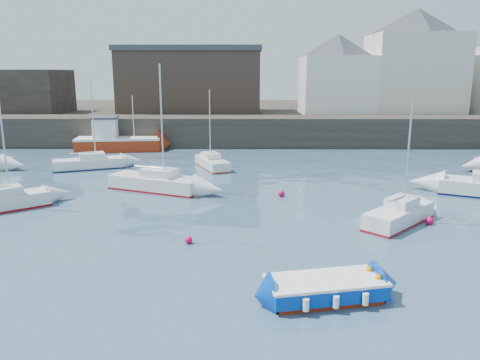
{
  "coord_description": "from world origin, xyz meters",
  "views": [
    {
      "loc": [
        0.18,
        -13.87,
        7.43
      ],
      "look_at": [
        0.0,
        12.0,
        1.5
      ],
      "focal_mm": 35.0,
      "sensor_mm": 36.0,
      "label": 1
    }
  ],
  "objects_px": {
    "sailboat_b": "(156,182)",
    "sailboat_c": "(399,215)",
    "buoy_far": "(281,196)",
    "blue_dinghy": "(325,288)",
    "sailboat_f": "(212,163)",
    "sailboat_h": "(89,163)",
    "sailboat_a": "(1,202)",
    "buoy_mid": "(429,224)",
    "buoy_near": "(189,243)",
    "fishing_boat": "(116,140)"
  },
  "relations": [
    {
      "from": "sailboat_b",
      "to": "sailboat_c",
      "type": "bearing_deg",
      "value": -26.93
    },
    {
      "from": "sailboat_c",
      "to": "buoy_far",
      "type": "bearing_deg",
      "value": 135.91
    },
    {
      "from": "blue_dinghy",
      "to": "sailboat_f",
      "type": "height_order",
      "value": "sailboat_f"
    },
    {
      "from": "sailboat_c",
      "to": "sailboat_h",
      "type": "bearing_deg",
      "value": 145.46
    },
    {
      "from": "sailboat_a",
      "to": "sailboat_b",
      "type": "height_order",
      "value": "sailboat_b"
    },
    {
      "from": "sailboat_c",
      "to": "buoy_mid",
      "type": "relative_size",
      "value": 15.19
    },
    {
      "from": "sailboat_b",
      "to": "sailboat_h",
      "type": "relative_size",
      "value": 1.14
    },
    {
      "from": "sailboat_h",
      "to": "blue_dinghy",
      "type": "bearing_deg",
      "value": -55.7
    },
    {
      "from": "buoy_near",
      "to": "buoy_far",
      "type": "relative_size",
      "value": 0.82
    },
    {
      "from": "sailboat_b",
      "to": "sailboat_f",
      "type": "xyz_separation_m",
      "value": [
        3.14,
        7.35,
        -0.09
      ]
    },
    {
      "from": "buoy_near",
      "to": "sailboat_a",
      "type": "bearing_deg",
      "value": 154.93
    },
    {
      "from": "sailboat_c",
      "to": "sailboat_f",
      "type": "relative_size",
      "value": 1.03
    },
    {
      "from": "fishing_boat",
      "to": "sailboat_h",
      "type": "xyz_separation_m",
      "value": [
        0.24,
        -8.94,
        -0.57
      ]
    },
    {
      "from": "sailboat_a",
      "to": "sailboat_c",
      "type": "height_order",
      "value": "sailboat_a"
    },
    {
      "from": "sailboat_f",
      "to": "buoy_mid",
      "type": "xyz_separation_m",
      "value": [
        11.85,
        -14.3,
        -0.43
      ]
    },
    {
      "from": "sailboat_f",
      "to": "buoy_near",
      "type": "distance_m",
      "value": 17.05
    },
    {
      "from": "sailboat_b",
      "to": "buoy_mid",
      "type": "bearing_deg",
      "value": -24.87
    },
    {
      "from": "sailboat_a",
      "to": "sailboat_f",
      "type": "height_order",
      "value": "sailboat_a"
    },
    {
      "from": "fishing_boat",
      "to": "sailboat_b",
      "type": "height_order",
      "value": "sailboat_b"
    },
    {
      "from": "sailboat_h",
      "to": "fishing_boat",
      "type": "bearing_deg",
      "value": 91.57
    },
    {
      "from": "fishing_boat",
      "to": "buoy_mid",
      "type": "distance_m",
      "value": 31.63
    },
    {
      "from": "sailboat_a",
      "to": "sailboat_b",
      "type": "xyz_separation_m",
      "value": [
        7.8,
        4.55,
        0.06
      ]
    },
    {
      "from": "buoy_mid",
      "to": "blue_dinghy",
      "type": "bearing_deg",
      "value": -129.4
    },
    {
      "from": "blue_dinghy",
      "to": "sailboat_c",
      "type": "bearing_deg",
      "value": 57.89
    },
    {
      "from": "sailboat_b",
      "to": "sailboat_c",
      "type": "distance_m",
      "value": 15.13
    },
    {
      "from": "sailboat_a",
      "to": "buoy_near",
      "type": "relative_size",
      "value": 19.45
    },
    {
      "from": "sailboat_b",
      "to": "buoy_far",
      "type": "bearing_deg",
      "value": -10.83
    },
    {
      "from": "blue_dinghy",
      "to": "sailboat_h",
      "type": "distance_m",
      "value": 26.58
    },
    {
      "from": "fishing_boat",
      "to": "sailboat_f",
      "type": "xyz_separation_m",
      "value": [
        9.98,
        -8.57,
        -0.6
      ]
    },
    {
      "from": "sailboat_c",
      "to": "sailboat_f",
      "type": "bearing_deg",
      "value": 126.08
    },
    {
      "from": "sailboat_h",
      "to": "buoy_far",
      "type": "bearing_deg",
      "value": -30.22
    },
    {
      "from": "sailboat_c",
      "to": "buoy_far",
      "type": "xyz_separation_m",
      "value": [
        -5.5,
        5.33,
        -0.48
      ]
    },
    {
      "from": "fishing_boat",
      "to": "buoy_near",
      "type": "height_order",
      "value": "fishing_boat"
    },
    {
      "from": "sailboat_f",
      "to": "buoy_mid",
      "type": "height_order",
      "value": "sailboat_f"
    },
    {
      "from": "blue_dinghy",
      "to": "sailboat_f",
      "type": "xyz_separation_m",
      "value": [
        -5.24,
        22.34,
        0.01
      ]
    },
    {
      "from": "sailboat_f",
      "to": "blue_dinghy",
      "type": "bearing_deg",
      "value": -76.79
    },
    {
      "from": "sailboat_a",
      "to": "sailboat_h",
      "type": "distance_m",
      "value": 11.59
    },
    {
      "from": "fishing_boat",
      "to": "buoy_far",
      "type": "relative_size",
      "value": 20.17
    },
    {
      "from": "sailboat_f",
      "to": "buoy_far",
      "type": "xyz_separation_m",
      "value": [
        4.85,
        -8.88,
        -0.43
      ]
    },
    {
      "from": "fishing_boat",
      "to": "buoy_mid",
      "type": "relative_size",
      "value": 20.03
    },
    {
      "from": "buoy_near",
      "to": "fishing_boat",
      "type": "bearing_deg",
      "value": 111.4
    },
    {
      "from": "fishing_boat",
      "to": "sailboat_h",
      "type": "height_order",
      "value": "sailboat_h"
    },
    {
      "from": "sailboat_a",
      "to": "buoy_near",
      "type": "xyz_separation_m",
      "value": [
        11.0,
        -5.14,
        -0.47
      ]
    },
    {
      "from": "sailboat_c",
      "to": "buoy_far",
      "type": "relative_size",
      "value": 15.31
    },
    {
      "from": "buoy_mid",
      "to": "fishing_boat",
      "type": "bearing_deg",
      "value": 133.67
    },
    {
      "from": "fishing_boat",
      "to": "sailboat_h",
      "type": "bearing_deg",
      "value": -88.43
    },
    {
      "from": "blue_dinghy",
      "to": "sailboat_h",
      "type": "height_order",
      "value": "sailboat_h"
    },
    {
      "from": "blue_dinghy",
      "to": "buoy_mid",
      "type": "relative_size",
      "value": 10.11
    },
    {
      "from": "sailboat_c",
      "to": "buoy_near",
      "type": "height_order",
      "value": "sailboat_c"
    },
    {
      "from": "blue_dinghy",
      "to": "fishing_boat",
      "type": "xyz_separation_m",
      "value": [
        -15.22,
        30.91,
        0.61
      ]
    }
  ]
}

